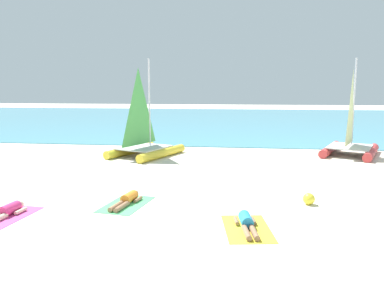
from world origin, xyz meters
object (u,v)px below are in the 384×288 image
(sailboat_red, at_px, (350,141))
(beach_ball, at_px, (309,199))
(towel_middle, at_px, (126,204))
(sunbather_middle, at_px, (127,200))
(sunbather_left, at_px, (6,211))
(sailboat_yellow, at_px, (145,142))
(sunbather_right, at_px, (247,223))
(towel_left, at_px, (5,217))
(towel_right, at_px, (247,228))

(sailboat_red, height_order, beach_ball, sailboat_red)
(towel_middle, distance_m, sunbather_middle, 0.14)
(sunbather_left, height_order, towel_middle, sunbather_left)
(sailboat_yellow, xyz_separation_m, sunbather_right, (5.04, -9.36, -0.60))
(sailboat_red, bearing_deg, towel_left, -114.21)
(sailboat_red, height_order, towel_left, sailboat_red)
(beach_ball, bearing_deg, sailboat_yellow, 133.58)
(sunbather_middle, bearing_deg, towel_left, -142.60)
(sailboat_red, relative_size, sunbather_left, 3.15)
(sunbather_right, bearing_deg, towel_right, -90.00)
(sailboat_yellow, xyz_separation_m, sunbather_middle, (1.53, -7.87, -0.60))
(sailboat_yellow, xyz_separation_m, towel_left, (-1.37, -9.43, -0.72))
(sailboat_yellow, bearing_deg, towel_right, -40.40)
(sailboat_yellow, distance_m, sunbather_middle, 8.03)
(sailboat_red, relative_size, towel_middle, 2.60)
(sunbather_left, bearing_deg, sunbather_middle, 32.70)
(sailboat_yellow, bearing_deg, towel_middle, -57.74)
(beach_ball, bearing_deg, sunbather_middle, -173.20)
(towel_right, height_order, beach_ball, beach_ball)
(sailboat_yellow, relative_size, sunbather_middle, 3.13)
(sunbather_right, bearing_deg, towel_left, 171.84)
(sailboat_yellow, height_order, sailboat_red, sailboat_red)
(sailboat_red, distance_m, towel_left, 16.16)
(sailboat_red, xyz_separation_m, sunbather_middle, (-8.85, -9.51, -0.60))
(towel_left, bearing_deg, towel_middle, 27.40)
(sunbather_left, distance_m, beach_ball, 8.52)
(towel_left, distance_m, sunbather_middle, 3.30)
(sailboat_yellow, bearing_deg, beach_ball, -24.98)
(sailboat_yellow, height_order, sunbather_middle, sailboat_yellow)
(sailboat_red, xyz_separation_m, towel_middle, (-8.86, -9.58, -0.73))
(sunbather_middle, distance_m, beach_ball, 5.39)
(sunbather_left, relative_size, towel_right, 0.83)
(towel_left, distance_m, beach_ball, 8.54)
(sunbather_middle, bearing_deg, sunbather_left, -143.57)
(towel_middle, xyz_separation_m, sunbather_middle, (0.01, 0.07, 0.13))
(towel_middle, height_order, beach_ball, beach_ball)
(towel_middle, bearing_deg, sunbather_right, -22.10)
(sailboat_yellow, height_order, towel_right, sailboat_yellow)
(towel_middle, bearing_deg, sailboat_red, 47.24)
(towel_left, xyz_separation_m, towel_right, (6.42, 0.00, 0.00))
(sunbather_left, bearing_deg, beach_ball, 19.87)
(towel_left, bearing_deg, sailboat_red, 43.32)
(sunbather_middle, bearing_deg, sailboat_yellow, 110.06)
(sailboat_yellow, distance_m, sunbather_left, 9.48)
(sailboat_red, distance_m, sunbather_left, 16.11)
(sunbather_right, bearing_deg, towel_middle, 149.13)
(sunbather_right, bearing_deg, beach_ball, 40.45)
(sailboat_yellow, height_order, sunbather_left, sailboat_yellow)
(sailboat_yellow, height_order, towel_left, sailboat_yellow)
(sunbather_right, relative_size, beach_ball, 4.50)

